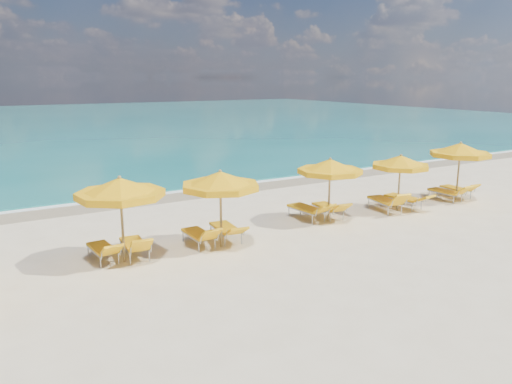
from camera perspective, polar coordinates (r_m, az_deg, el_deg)
ground_plane at (r=16.52m, az=2.66°, el=-5.07°), size 120.00×120.00×0.00m
ocean at (r=61.93m, az=-22.70°, el=7.24°), size 120.00×80.00×0.30m
wet_sand_band at (r=22.84m, az=-7.57°, el=-0.08°), size 120.00×2.60×0.01m
foam_line at (r=23.56m, az=-8.34°, el=0.30°), size 120.00×1.20×0.03m
whitecap_near at (r=30.65m, az=-25.25°, el=2.12°), size 14.00×0.36×0.05m
whitecap_far at (r=40.99m, az=-6.46°, el=5.72°), size 18.00×0.30×0.05m
umbrella_2 at (r=14.18m, az=-15.27°, el=0.37°), size 3.00×3.00×2.50m
umbrella_3 at (r=14.98m, az=-4.10°, el=1.24°), size 2.45×2.45×2.43m
umbrella_4 at (r=17.90m, az=8.46°, el=2.84°), size 2.65×2.65×2.35m
umbrella_5 at (r=20.02m, az=16.19°, el=3.26°), size 2.92×2.92×2.25m
umbrella_6 at (r=22.58m, az=22.31°, el=4.43°), size 3.15×3.15×2.51m
lounger_2_left at (r=14.97m, az=-17.04°, el=-6.73°), size 0.69×1.75×0.76m
lounger_2_right at (r=15.02m, az=-13.66°, el=-6.38°), size 0.73×1.83×0.85m
lounger_3_left at (r=15.63m, az=-6.51°, el=-5.34°), size 0.64×1.80×0.82m
lounger_3_right at (r=16.07m, az=-3.40°, el=-4.73°), size 0.81×1.99×0.76m
lounger_4_left at (r=18.44m, az=5.89°, el=-2.41°), size 0.84×2.06×0.83m
lounger_4_right at (r=18.85m, az=8.30°, el=-2.19°), size 0.82×1.92×0.79m
lounger_5_left at (r=20.12m, az=14.57°, el=-1.44°), size 0.99×2.04×0.95m
lounger_5_right at (r=20.84m, az=16.60°, el=-1.11°), size 0.84×2.07×0.75m
lounger_6_left at (r=22.67m, az=20.90°, el=-0.34°), size 0.70×1.84×0.83m
lounger_6_right at (r=23.53m, az=21.93°, el=0.01°), size 0.74×1.81×0.77m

